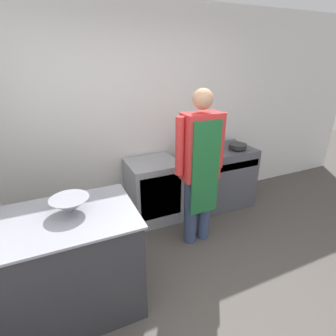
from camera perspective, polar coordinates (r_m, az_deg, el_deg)
name	(u,v)px	position (r m, az deg, el deg)	size (l,w,h in m)	color
ground_plane	(217,327)	(2.55, 10.56, -30.92)	(14.00, 14.00, 0.00)	#4C4742
wall_back	(133,116)	(3.47, -7.63, 11.06)	(8.00, 0.05, 2.70)	white
prep_counter	(68,266)	(2.44, -20.87, -19.22)	(1.15, 0.77, 0.93)	#2D2D33
stove	(220,177)	(3.93, 11.31, -1.84)	(0.87, 0.61, 0.89)	#4C4F56
fridge_unit	(153,190)	(3.52, -3.24, -4.90)	(0.64, 0.58, 0.82)	#93999E
person_cook	(200,162)	(2.85, 7.01, 1.21)	(0.58, 0.24, 1.78)	#38476B
mixing_bowl	(70,205)	(2.18, -20.50, -7.62)	(0.30, 0.30, 0.13)	gray
stock_pot	(207,138)	(3.71, 8.54, 6.40)	(0.29, 0.29, 0.25)	gray
saute_pan	(238,146)	(3.79, 14.93, 4.65)	(0.25, 0.25, 0.06)	#262628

